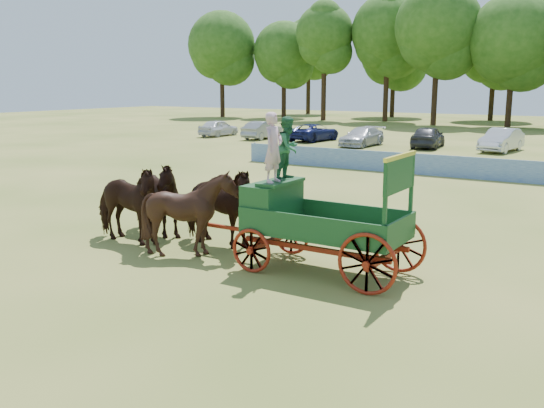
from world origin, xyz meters
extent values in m
plane|color=#A8984C|center=(0.00, 0.00, 0.00)|extent=(160.00, 160.00, 0.00)
imported|color=black|center=(-6.59, 0.62, 1.14)|extent=(2.72, 1.26, 2.29)
imported|color=black|center=(-6.59, 1.72, 1.14)|extent=(2.93, 1.86, 2.29)
imported|color=black|center=(-4.19, 0.62, 1.15)|extent=(2.42, 2.25, 2.29)
imported|color=black|center=(-4.19, 1.72, 1.14)|extent=(2.75, 1.32, 2.29)
cube|color=#952B0E|center=(-1.99, 1.17, 0.60)|extent=(0.12, 2.00, 0.12)
cube|color=#952B0E|center=(1.01, 1.17, 0.60)|extent=(0.12, 2.00, 0.12)
cube|color=#952B0E|center=(-0.49, 0.62, 0.72)|extent=(3.80, 0.10, 0.12)
cube|color=#952B0E|center=(-0.49, 1.72, 0.72)|extent=(3.80, 0.10, 0.12)
cube|color=#952B0E|center=(-2.89, 1.17, 0.75)|extent=(2.80, 0.09, 0.09)
cube|color=#194D25|center=(-0.49, 1.17, 1.00)|extent=(3.80, 1.80, 0.10)
cube|color=#194D25|center=(-0.49, 0.29, 1.30)|extent=(3.80, 0.06, 0.55)
cube|color=#194D25|center=(-0.49, 2.05, 1.30)|extent=(3.80, 0.06, 0.55)
cube|color=#194D25|center=(1.39, 1.17, 1.30)|extent=(0.06, 1.80, 0.55)
cube|color=#194D25|center=(-1.99, 1.17, 1.55)|extent=(0.85, 1.70, 1.05)
cube|color=#194D25|center=(-1.74, 1.17, 2.12)|extent=(0.55, 1.50, 0.08)
cube|color=#194D25|center=(-2.37, 1.17, 1.35)|extent=(0.10, 1.60, 0.65)
cube|color=#194D25|center=(-2.19, 1.17, 1.05)|extent=(0.55, 1.60, 0.06)
cube|color=#194D25|center=(1.31, 0.37, 1.95)|extent=(0.08, 0.08, 1.80)
cube|color=#194D25|center=(1.31, 1.97, 1.95)|extent=(0.08, 0.08, 1.80)
cube|color=#194D25|center=(1.31, 1.17, 2.55)|extent=(0.07, 1.75, 0.75)
cube|color=yellow|center=(1.31, 1.17, 2.95)|extent=(0.08, 1.80, 0.09)
cube|color=yellow|center=(1.27, 1.17, 2.55)|extent=(0.02, 1.30, 0.12)
torus|color=#952B0E|center=(-1.99, 0.22, 0.55)|extent=(1.09, 0.09, 1.09)
torus|color=#952B0E|center=(-1.99, 2.12, 0.55)|extent=(1.09, 0.09, 1.09)
torus|color=#952B0E|center=(1.01, 0.22, 0.70)|extent=(1.39, 0.09, 1.39)
torus|color=#952B0E|center=(1.01, 2.12, 0.70)|extent=(1.39, 0.09, 1.39)
imported|color=#D9A6B4|center=(-1.74, 0.82, 3.00)|extent=(0.40, 0.61, 1.69)
imported|color=#25633A|center=(-1.74, 1.52, 2.93)|extent=(0.59, 0.75, 1.55)
cube|color=#1B4293|center=(-1.00, 18.00, 0.53)|extent=(26.00, 0.08, 1.05)
imported|color=silver|center=(-26.00, 30.65, 0.72)|extent=(1.76, 4.23, 1.43)
imported|color=gray|center=(-21.35, 30.47, 0.71)|extent=(1.62, 4.37, 1.43)
imported|color=navy|center=(-16.88, 31.12, 0.68)|extent=(2.70, 5.06, 1.35)
imported|color=silver|center=(-12.03, 29.43, 0.68)|extent=(2.11, 4.76, 1.36)
imported|color=#333338|center=(-7.57, 30.78, 0.78)|extent=(2.40, 4.77, 1.56)
imported|color=silver|center=(-2.64, 31.05, 0.77)|extent=(2.19, 4.85, 1.54)
cylinder|color=#382314|center=(-44.00, 55.36, 2.58)|extent=(0.60, 0.60, 5.15)
sphere|color=#224C14|center=(-44.00, 55.36, 9.49)|extent=(8.92, 8.92, 8.92)
cylinder|color=#382314|center=(-36.04, 58.27, 2.31)|extent=(0.60, 0.60, 4.61)
sphere|color=#224C14|center=(-36.04, 58.27, 8.50)|extent=(7.94, 7.94, 7.94)
cylinder|color=#382314|center=(-28.73, 55.56, 2.82)|extent=(0.60, 0.60, 5.63)
sphere|color=#224C14|center=(-28.73, 55.56, 10.38)|extent=(6.92, 6.92, 6.92)
cylinder|color=#382314|center=(-21.58, 57.82, 2.84)|extent=(0.60, 0.60, 5.68)
sphere|color=#224C14|center=(-21.58, 57.82, 10.47)|extent=(8.58, 8.58, 8.58)
cylinder|color=#382314|center=(-14.59, 54.34, 2.83)|extent=(0.60, 0.60, 5.66)
sphere|color=#224C14|center=(-14.59, 54.34, 10.44)|extent=(9.11, 9.11, 9.11)
cylinder|color=#382314|center=(-7.07, 55.48, 2.43)|extent=(0.60, 0.60, 4.86)
sphere|color=#224C14|center=(-7.07, 55.48, 8.94)|extent=(9.19, 9.19, 9.19)
cylinder|color=#382314|center=(-38.00, 68.54, 2.70)|extent=(0.60, 0.60, 5.40)
sphere|color=#224C14|center=(-38.00, 68.54, 9.95)|extent=(7.79, 7.79, 7.79)
cylinder|color=#382314|center=(-24.28, 67.07, 2.33)|extent=(0.60, 0.60, 4.67)
sphere|color=#224C14|center=(-24.28, 67.07, 8.60)|extent=(9.01, 9.01, 9.01)
cylinder|color=#382314|center=(-11.20, 66.12, 2.41)|extent=(0.60, 0.60, 4.83)
sphere|color=#224C14|center=(-11.20, 66.12, 8.89)|extent=(9.04, 9.04, 9.04)
camera|label=1|loc=(5.92, -11.43, 4.52)|focal=40.00mm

